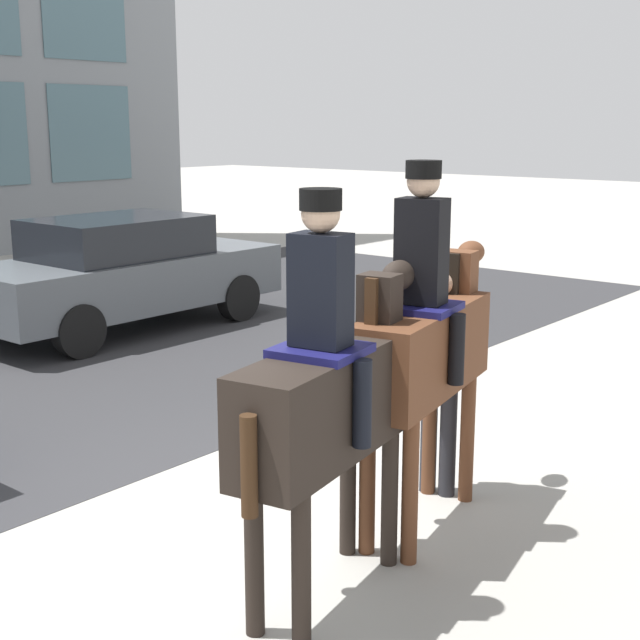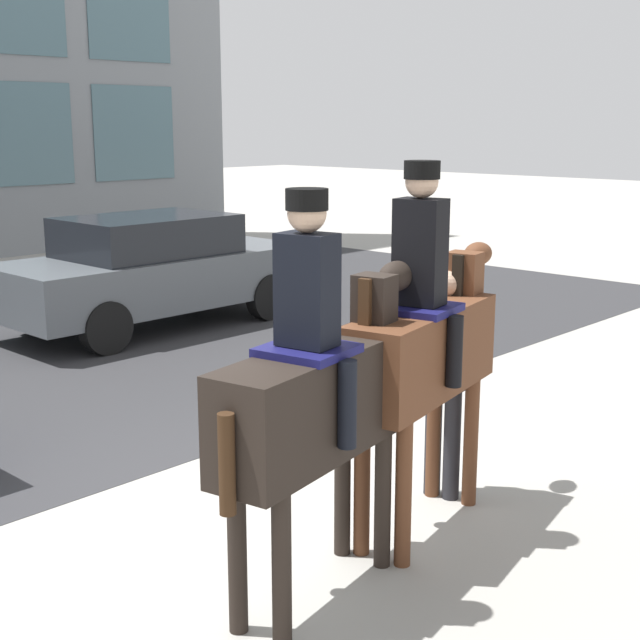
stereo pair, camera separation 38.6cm
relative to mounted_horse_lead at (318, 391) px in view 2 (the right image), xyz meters
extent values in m
plane|color=#9E9B93|center=(0.60, 1.82, -1.31)|extent=(80.00, 80.00, 0.00)
cube|color=slate|center=(6.25, 14.65, 1.32)|extent=(2.26, 0.02, 2.20)
cube|color=slate|center=(9.07, 14.65, 1.32)|extent=(2.26, 0.02, 2.20)
cube|color=slate|center=(6.25, 14.65, 4.07)|extent=(2.26, 0.02, 2.20)
cube|color=slate|center=(9.07, 14.65, 4.07)|extent=(2.26, 0.02, 2.20)
cube|color=black|center=(-0.04, -0.01, -0.07)|extent=(1.62, 0.71, 0.64)
cylinder|color=black|center=(0.49, 0.24, -0.85)|extent=(0.11, 0.11, 0.92)
cylinder|color=black|center=(0.55, -0.06, -0.85)|extent=(0.11, 0.11, 0.92)
cylinder|color=black|center=(-0.62, 0.04, -0.85)|extent=(0.11, 0.11, 0.92)
cylinder|color=black|center=(-0.57, -0.26, -0.85)|extent=(0.11, 0.11, 0.92)
cube|color=black|center=(0.64, 0.12, 0.32)|extent=(0.24, 0.27, 0.57)
cube|color=#382314|center=(0.52, 0.09, 0.34)|extent=(0.05, 0.09, 0.52)
ellipsoid|color=black|center=(0.92, 0.17, 0.55)|extent=(0.37, 0.26, 0.20)
cube|color=silver|center=(1.02, 0.18, 0.57)|extent=(0.13, 0.07, 0.08)
cylinder|color=#382314|center=(-0.85, -0.15, -0.17)|extent=(0.09, 0.09, 0.55)
cube|color=#14144C|center=(-0.11, -0.02, 0.27)|extent=(0.55, 0.56, 0.05)
cube|color=black|center=(-0.11, -0.02, 0.63)|extent=(0.27, 0.35, 0.64)
sphere|color=#D1A889|center=(-0.11, -0.02, 1.06)|extent=(0.22, 0.22, 0.22)
cylinder|color=black|center=(-0.11, -0.02, 1.13)|extent=(0.24, 0.24, 0.12)
cylinder|color=black|center=(-0.16, 0.25, 0.00)|extent=(0.11, 0.11, 0.51)
cylinder|color=black|center=(-0.07, -0.29, 0.00)|extent=(0.11, 0.11, 0.51)
cube|color=#59331E|center=(1.17, 0.11, 0.00)|extent=(1.64, 0.75, 0.61)
cylinder|color=#59331E|center=(1.70, 0.38, -0.81)|extent=(0.11, 0.11, 1.00)
cylinder|color=#59331E|center=(1.76, 0.08, -0.81)|extent=(0.11, 0.11, 1.00)
cylinder|color=#59331E|center=(0.58, 0.15, -0.81)|extent=(0.11, 0.11, 1.00)
cylinder|color=#59331E|center=(0.64, -0.15, -0.81)|extent=(0.11, 0.11, 1.00)
cube|color=#59331E|center=(1.85, 0.26, 0.35)|extent=(0.24, 0.28, 0.52)
cube|color=black|center=(1.73, 0.23, 0.37)|extent=(0.06, 0.09, 0.47)
ellipsoid|color=#59331E|center=(2.11, 0.31, 0.57)|extent=(0.33, 0.25, 0.18)
cube|color=silver|center=(2.20, 0.33, 0.59)|extent=(0.11, 0.07, 0.07)
cylinder|color=black|center=(0.36, -0.05, -0.11)|extent=(0.09, 0.09, 0.55)
cube|color=#14144C|center=(1.09, 0.10, 0.32)|extent=(0.56, 0.57, 0.05)
cube|color=black|center=(1.09, 0.10, 0.70)|extent=(0.28, 0.36, 0.71)
sphere|color=#D1A889|center=(1.09, 0.10, 1.17)|extent=(0.22, 0.22, 0.22)
cylinder|color=black|center=(1.09, 0.10, 1.25)|extent=(0.24, 0.24, 0.12)
cylinder|color=black|center=(1.04, 0.36, 0.06)|extent=(0.11, 0.11, 0.49)
cylinder|color=black|center=(1.15, -0.17, 0.06)|extent=(0.11, 0.11, 0.49)
cylinder|color=#232328|center=(1.75, 0.24, -0.86)|extent=(0.13, 0.13, 0.91)
cylinder|color=#232328|center=(1.72, 0.40, -0.86)|extent=(0.13, 0.13, 0.91)
cube|color=#232328|center=(1.73, 0.32, -0.06)|extent=(0.29, 0.43, 0.68)
sphere|color=#D1A889|center=(1.73, 0.32, 0.38)|extent=(0.20, 0.20, 0.20)
cube|color=#232328|center=(1.50, 0.09, 0.12)|extent=(0.56, 0.19, 0.09)
cone|color=orange|center=(1.16, 0.03, 0.12)|extent=(0.19, 0.08, 0.04)
cube|color=#51565B|center=(3.81, 6.82, -0.61)|extent=(4.51, 1.82, 0.71)
cube|color=black|center=(3.70, 6.82, 0.01)|extent=(2.25, 1.60, 0.54)
cylinder|color=black|center=(5.21, 5.98, -0.97)|extent=(0.69, 0.22, 0.69)
cylinder|color=black|center=(5.21, 7.65, -0.97)|extent=(0.69, 0.22, 0.69)
cylinder|color=black|center=(2.42, 5.98, -0.97)|extent=(0.69, 0.22, 0.69)
cylinder|color=black|center=(2.42, 7.65, -0.97)|extent=(0.69, 0.22, 0.69)
camera|label=1|loc=(-3.91, -3.18, 1.55)|focal=50.00mm
camera|label=2|loc=(-3.66, -3.47, 1.55)|focal=50.00mm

